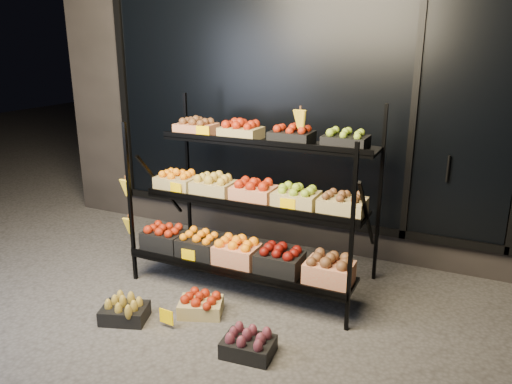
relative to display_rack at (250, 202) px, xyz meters
The scene contains 7 objects.
ground 0.99m from the display_rack, 88.32° to the right, with size 24.00×24.00×0.00m, color #514F4C.
building 2.21m from the display_rack, 89.48° to the left, with size 6.00×2.08×3.50m.
display_rack is the anchor object (origin of this frame).
tag_floor_a 1.26m from the display_rack, 103.87° to the right, with size 0.13×0.01×0.12m, color #FFC800.
floor_crate_midleft 1.40m from the display_rack, 120.67° to the right, with size 0.42×0.37×0.19m.
floor_crate_midright 1.00m from the display_rack, 99.22° to the right, with size 0.42×0.37×0.19m.
floor_crate_right 1.34m from the display_rack, 64.77° to the right, with size 0.39×0.30×0.19m.
Camera 1 is at (1.84, -3.22, 2.18)m, focal length 35.00 mm.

